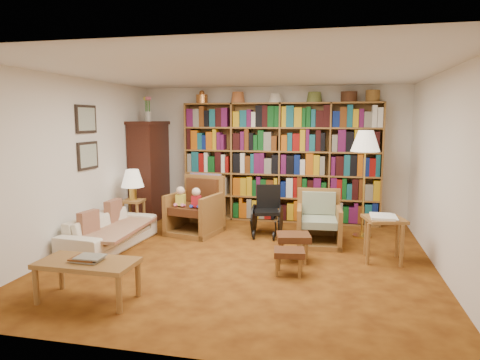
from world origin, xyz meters
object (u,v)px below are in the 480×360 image
(footstool_a, at_px, (293,239))
(footstool_b, at_px, (289,254))
(side_table_lamp, at_px, (134,209))
(coffee_table, at_px, (87,266))
(floor_lamp, at_px, (365,145))
(sofa, at_px, (110,231))
(armchair_sage, at_px, (319,223))
(side_table_papers, at_px, (384,225))
(armchair_leather, at_px, (196,209))
(wheelchair, at_px, (267,212))

(footstool_a, distance_m, footstool_b, 0.52)
(side_table_lamp, distance_m, coffee_table, 2.87)
(side_table_lamp, distance_m, floor_lamp, 3.99)
(sofa, distance_m, coffee_table, 1.93)
(armchair_sage, bearing_deg, floor_lamp, 38.02)
(side_table_lamp, distance_m, side_table_papers, 4.08)
(side_table_lamp, xyz_separation_m, footstool_a, (2.83, -1.01, -0.07))
(armchair_leather, bearing_deg, side_table_lamp, -172.75)
(side_table_lamp, height_order, footstool_a, side_table_lamp)
(side_table_lamp, distance_m, armchair_leather, 1.09)
(floor_lamp, bearing_deg, wheelchair, -172.69)
(side_table_papers, bearing_deg, side_table_lamp, 169.52)
(wheelchair, xyz_separation_m, coffee_table, (-1.44, -2.98, 0.00))
(side_table_lamp, bearing_deg, armchair_sage, -1.78)
(armchair_sage, distance_m, floor_lamp, 1.45)
(wheelchair, relative_size, side_table_papers, 1.31)
(footstool_b, xyz_separation_m, coffee_table, (-1.99, -1.22, 0.12))
(sofa, distance_m, wheelchair, 2.49)
(sofa, bearing_deg, coffee_table, -153.20)
(armchair_leather, relative_size, floor_lamp, 0.56)
(footstool_a, bearing_deg, side_table_lamp, 160.32)
(side_table_lamp, xyz_separation_m, footstool_b, (2.83, -1.53, -0.12))
(side_table_lamp, relative_size, footstool_b, 1.31)
(armchair_leather, bearing_deg, wheelchair, 4.56)
(side_table_lamp, bearing_deg, footstool_a, -19.68)
(side_table_lamp, bearing_deg, wheelchair, 5.84)
(footstool_a, bearing_deg, sofa, 179.20)
(sofa, height_order, footstool_b, sofa)
(armchair_leather, relative_size, wheelchair, 1.18)
(armchair_leather, height_order, coffee_table, armchair_leather)
(wheelchair, distance_m, floor_lamp, 1.90)
(armchair_sage, bearing_deg, coffee_table, -130.84)
(footstool_a, height_order, coffee_table, coffee_table)
(sofa, xyz_separation_m, side_table_lamp, (-0.10, 0.97, 0.13))
(armchair_sage, bearing_deg, wheelchair, 158.89)
(wheelchair, height_order, side_table_papers, wheelchair)
(side_table_papers, bearing_deg, footstool_b, -146.30)
(armchair_sage, distance_m, side_table_papers, 1.10)
(armchair_leather, xyz_separation_m, side_table_papers, (2.92, -0.88, 0.10))
(armchair_leather, height_order, side_table_papers, armchair_leather)
(footstool_a, xyz_separation_m, footstool_b, (-0.00, -0.52, -0.05))
(armchair_leather, xyz_separation_m, floor_lamp, (2.72, 0.29, 1.09))
(armchair_sage, bearing_deg, armchair_leather, 173.44)
(footstool_a, bearing_deg, armchair_leather, 146.59)
(sofa, bearing_deg, side_table_papers, -82.38)
(armchair_sage, height_order, footstool_b, armchair_sage)
(side_table_papers, bearing_deg, armchair_sage, 143.65)
(footstool_a, bearing_deg, floor_lamp, 55.84)
(side_table_papers, height_order, footstool_b, side_table_papers)
(floor_lamp, height_order, footstool_a, floor_lamp)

